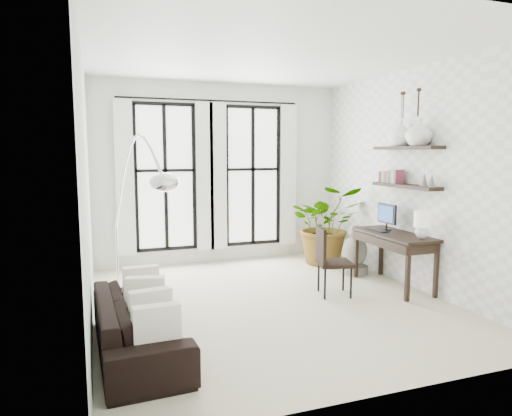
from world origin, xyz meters
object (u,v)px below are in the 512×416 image
sofa (138,324)px  desk_chair (329,257)px  arc_lamp (135,175)px  buddha (355,253)px  desk (396,238)px  plant (326,224)px

sofa → desk_chair: (2.67, 1.00, 0.26)m
desk_chair → arc_lamp: size_ratio=0.42×
arc_lamp → buddha: arc_lamp is taller
sofa → desk_chair: bearing=-71.7°
sofa → desk: desk is taller
buddha → desk_chair: bearing=-137.7°
sofa → desk: (3.74, 0.97, 0.47)m
plant → desk_chair: plant is taller
sofa → buddha: 4.08m
sofa → desk_chair: desk_chair is taller
desk → buddha: bearing=97.7°
plant → desk_chair: bearing=-117.1°
arc_lamp → buddha: size_ratio=2.83×
sofa → arc_lamp: bearing=-7.8°
sofa → arc_lamp: 1.77m
buddha → plant: bearing=97.8°
sofa → arc_lamp: (0.10, 1.03, 1.43)m
desk → desk_chair: desk is taller
desk_chair → buddha: desk_chair is taller
desk_chair → sofa: bearing=-145.8°
desk → buddha: desk is taller
desk_chair → buddha: (0.96, 0.87, -0.21)m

